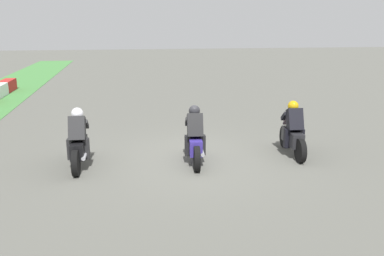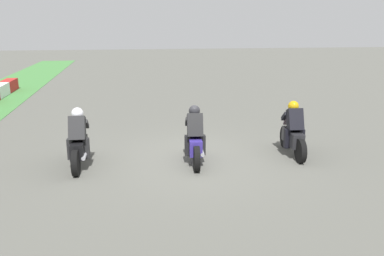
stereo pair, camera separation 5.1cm
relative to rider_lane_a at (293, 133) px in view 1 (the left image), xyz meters
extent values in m
plane|color=#56564F|center=(0.10, 2.87, -0.62)|extent=(120.00, 120.00, 0.00)
cube|color=red|center=(13.77, 10.78, -0.30)|extent=(1.91, 0.60, 0.64)
cylinder|color=black|center=(0.70, -0.09, -0.30)|extent=(0.65, 0.22, 0.64)
cylinder|color=black|center=(-0.69, 0.09, -0.30)|extent=(0.65, 0.22, 0.64)
cube|color=black|center=(0.00, 0.00, -0.12)|extent=(1.13, 0.46, 0.40)
ellipsoid|color=black|center=(0.10, -0.01, 0.18)|extent=(0.52, 0.36, 0.24)
cube|color=red|center=(-0.50, 0.07, -0.10)|extent=(0.08, 0.17, 0.08)
cylinder|color=#A5A5AD|center=(-0.36, -0.11, -0.25)|extent=(0.43, 0.16, 0.10)
cube|color=black|center=(-0.10, 0.01, 0.40)|extent=(0.53, 0.46, 0.66)
sphere|color=#C0920F|center=(0.12, -0.01, 0.74)|extent=(0.34, 0.34, 0.30)
cube|color=slate|center=(0.50, -0.07, 0.22)|extent=(0.19, 0.28, 0.23)
cube|color=black|center=(-0.09, 0.22, -0.12)|extent=(0.20, 0.16, 0.52)
cube|color=black|center=(-0.14, -0.18, -0.12)|extent=(0.20, 0.16, 0.52)
cube|color=black|center=(0.31, 0.14, 0.42)|extent=(0.39, 0.15, 0.31)
cube|color=black|center=(0.26, -0.21, 0.42)|extent=(0.39, 0.15, 0.31)
cylinder|color=black|center=(0.59, 2.73, -0.30)|extent=(0.65, 0.22, 0.64)
cylinder|color=black|center=(-0.80, 2.90, -0.30)|extent=(0.65, 0.22, 0.64)
cube|color=navy|center=(-0.10, 2.82, -0.12)|extent=(1.13, 0.46, 0.40)
ellipsoid|color=navy|center=(0.00, 2.80, 0.18)|extent=(0.51, 0.36, 0.24)
cube|color=red|center=(-0.61, 2.88, -0.10)|extent=(0.08, 0.17, 0.08)
cylinder|color=#A5A5AD|center=(-0.47, 2.70, -0.25)|extent=(0.43, 0.15, 0.10)
cube|color=black|center=(-0.20, 2.83, 0.40)|extent=(0.53, 0.46, 0.66)
sphere|color=#252528|center=(0.02, 2.80, 0.74)|extent=(0.34, 0.34, 0.30)
cube|color=#3F5B7C|center=(0.39, 2.75, 0.22)|extent=(0.19, 0.28, 0.23)
cube|color=black|center=(-0.20, 3.03, -0.12)|extent=(0.20, 0.16, 0.52)
cube|color=black|center=(-0.25, 2.63, -0.12)|extent=(0.20, 0.16, 0.52)
cube|color=black|center=(0.20, 2.96, 0.42)|extent=(0.39, 0.15, 0.31)
cube|color=black|center=(0.15, 2.60, 0.42)|extent=(0.39, 0.15, 0.31)
cylinder|color=black|center=(0.86, 5.74, -0.30)|extent=(0.65, 0.17, 0.64)
cylinder|color=black|center=(-0.54, 5.81, -0.30)|extent=(0.65, 0.17, 0.64)
cube|color=black|center=(0.16, 5.77, -0.12)|extent=(1.11, 0.37, 0.40)
ellipsoid|color=black|center=(0.26, 5.77, 0.18)|extent=(0.49, 0.32, 0.24)
cube|color=red|center=(-0.35, 5.80, -0.10)|extent=(0.07, 0.16, 0.08)
cylinder|color=#A5A5AD|center=(-0.20, 5.63, -0.25)|extent=(0.42, 0.12, 0.10)
cube|color=black|center=(0.06, 5.78, 0.40)|extent=(0.50, 0.42, 0.66)
sphere|color=silver|center=(0.28, 5.77, 0.74)|extent=(0.31, 0.31, 0.30)
cube|color=#626954|center=(0.66, 5.75, 0.22)|extent=(0.17, 0.27, 0.23)
cube|color=black|center=(0.05, 5.98, -0.12)|extent=(0.19, 0.15, 0.52)
cube|color=black|center=(0.03, 5.58, -0.12)|extent=(0.19, 0.15, 0.52)
cube|color=black|center=(0.45, 5.94, 0.42)|extent=(0.39, 0.12, 0.31)
cube|color=black|center=(0.43, 5.58, 0.42)|extent=(0.39, 0.12, 0.31)
camera|label=1|loc=(-9.68, 4.80, 2.80)|focal=36.33mm
camera|label=2|loc=(-9.69, 4.75, 2.80)|focal=36.33mm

